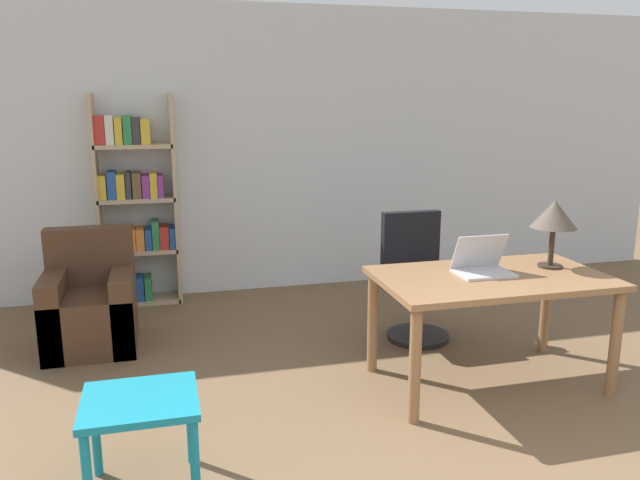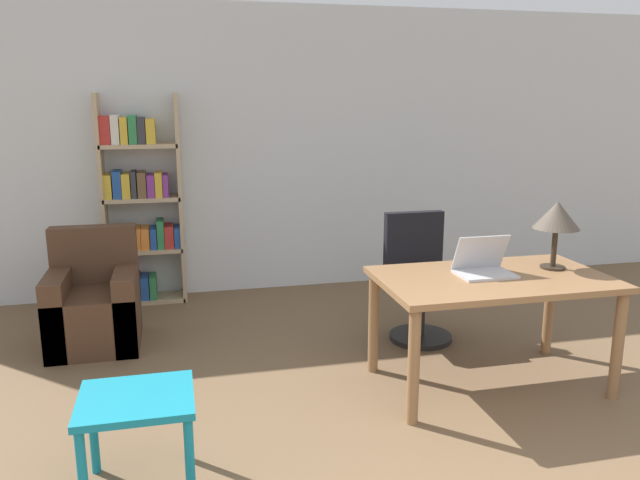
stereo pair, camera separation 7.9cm
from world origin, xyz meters
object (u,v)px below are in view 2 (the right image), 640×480
(office_chair, at_px, (419,281))
(armchair, at_px, (95,307))
(laptop, at_px, (483,266))
(side_table_blue, at_px, (137,413))
(desk, at_px, (492,291))
(bookshelf, at_px, (140,209))
(table_lamp, at_px, (557,217))

(office_chair, xyz_separation_m, armchair, (-2.46, 0.41, -0.16))
(laptop, bearing_deg, side_table_blue, -161.47)
(desk, relative_size, armchair, 1.67)
(side_table_blue, xyz_separation_m, bookshelf, (-0.09, 2.97, 0.47))
(office_chair, relative_size, side_table_blue, 1.85)
(office_chair, distance_m, armchair, 2.50)
(laptop, distance_m, side_table_blue, 2.28)
(desk, relative_size, table_lamp, 3.25)
(desk, distance_m, armchair, 2.92)
(table_lamp, height_order, side_table_blue, table_lamp)
(laptop, distance_m, armchair, 2.88)
(table_lamp, bearing_deg, side_table_blue, -164.35)
(desk, distance_m, laptop, 0.17)
(laptop, relative_size, office_chair, 0.36)
(office_chair, distance_m, side_table_blue, 2.58)
(laptop, height_order, table_lamp, table_lamp)
(table_lamp, bearing_deg, bookshelf, 141.00)
(desk, height_order, bookshelf, bookshelf)
(armchair, bearing_deg, table_lamp, -21.86)
(side_table_blue, height_order, bookshelf, bookshelf)
(desk, xyz_separation_m, table_lamp, (0.48, 0.09, 0.45))
(laptop, distance_m, office_chair, 0.92)
(desk, relative_size, office_chair, 1.50)
(table_lamp, relative_size, armchair, 0.51)
(office_chair, height_order, bookshelf, bookshelf)
(side_table_blue, bearing_deg, office_chair, 37.34)
(laptop, height_order, office_chair, laptop)
(desk, relative_size, laptop, 4.16)
(desk, xyz_separation_m, office_chair, (-0.13, 0.90, -0.18))
(office_chair, height_order, side_table_blue, office_chair)
(table_lamp, xyz_separation_m, armchair, (-3.07, 1.23, -0.79))
(armchair, bearing_deg, office_chair, -9.54)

